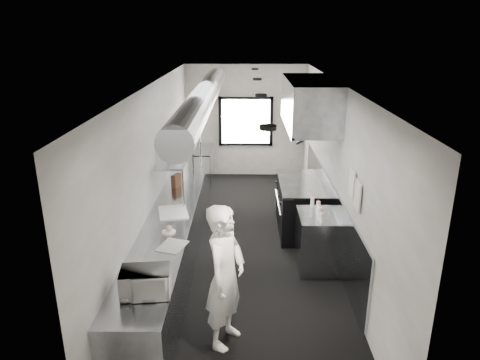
{
  "coord_description": "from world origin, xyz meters",
  "views": [
    {
      "loc": [
        -0.01,
        -6.99,
        3.64
      ],
      "look_at": [
        -0.09,
        -0.2,
        1.29
      ],
      "focal_mm": 33.17,
      "sensor_mm": 36.0,
      "label": 1
    }
  ],
  "objects_px": {
    "far_work_table": "(198,167)",
    "squeeze_bottle_d": "(318,207)",
    "small_plate": "(169,232)",
    "plate_stack_c": "(182,133)",
    "knife_block": "(176,180)",
    "cutting_board": "(173,212)",
    "range": "(301,206)",
    "plate_stack_b": "(179,140)",
    "squeeze_bottle_a": "(322,218)",
    "deli_tub_b": "(127,278)",
    "bottle_station": "(318,241)",
    "squeeze_bottle_c": "(318,210)",
    "line_cook": "(225,277)",
    "exhaust_hood": "(309,103)",
    "prep_counter": "(175,235)",
    "deli_tub_a": "(132,283)",
    "plate_stack_d": "(185,129)",
    "microwave": "(146,282)",
    "pass_shelf": "(182,146)",
    "plate_stack_a": "(174,149)",
    "squeeze_bottle_b": "(320,213)",
    "squeeze_bottle_e": "(312,202)"
  },
  "relations": [
    {
      "from": "deli_tub_b",
      "to": "plate_stack_b",
      "type": "distance_m",
      "value": 3.49
    },
    {
      "from": "cutting_board",
      "to": "plate_stack_a",
      "type": "xyz_separation_m",
      "value": [
        -0.08,
        0.82,
        0.8
      ]
    },
    {
      "from": "far_work_table",
      "to": "knife_block",
      "type": "relative_size",
      "value": 5.15
    },
    {
      "from": "exhaust_hood",
      "to": "line_cook",
      "type": "height_order",
      "value": "exhaust_hood"
    },
    {
      "from": "far_work_table",
      "to": "squeeze_bottle_d",
      "type": "bearing_deg",
      "value": -58.93
    },
    {
      "from": "small_plate",
      "to": "line_cook",
      "type": "bearing_deg",
      "value": -53.65
    },
    {
      "from": "plate_stack_b",
      "to": "squeeze_bottle_a",
      "type": "bearing_deg",
      "value": -36.92
    },
    {
      "from": "deli_tub_a",
      "to": "squeeze_bottle_d",
      "type": "xyz_separation_m",
      "value": [
        2.39,
        2.14,
        0.04
      ]
    },
    {
      "from": "squeeze_bottle_b",
      "to": "squeeze_bottle_d",
      "type": "xyz_separation_m",
      "value": [
        0.02,
        0.29,
        -0.01
      ]
    },
    {
      "from": "cutting_board",
      "to": "plate_stack_d",
      "type": "relative_size",
      "value": 1.68
    },
    {
      "from": "bottle_station",
      "to": "small_plate",
      "type": "height_order",
      "value": "small_plate"
    },
    {
      "from": "microwave",
      "to": "plate_stack_c",
      "type": "relative_size",
      "value": 1.43
    },
    {
      "from": "prep_counter",
      "to": "line_cook",
      "type": "xyz_separation_m",
      "value": [
        0.92,
        -1.99,
        0.44
      ]
    },
    {
      "from": "line_cook",
      "to": "squeeze_bottle_c",
      "type": "bearing_deg",
      "value": -14.46
    },
    {
      "from": "microwave",
      "to": "deli_tub_b",
      "type": "bearing_deg",
      "value": 133.44
    },
    {
      "from": "prep_counter",
      "to": "line_cook",
      "type": "distance_m",
      "value": 2.24
    },
    {
      "from": "range",
      "to": "plate_stack_b",
      "type": "relative_size",
      "value": 5.33
    },
    {
      "from": "small_plate",
      "to": "plate_stack_c",
      "type": "distance_m",
      "value": 2.72
    },
    {
      "from": "line_cook",
      "to": "small_plate",
      "type": "height_order",
      "value": "line_cook"
    },
    {
      "from": "far_work_table",
      "to": "prep_counter",
      "type": "bearing_deg",
      "value": -90.0
    },
    {
      "from": "far_work_table",
      "to": "knife_block",
      "type": "bearing_deg",
      "value": -92.19
    },
    {
      "from": "far_work_table",
      "to": "range",
      "type": "bearing_deg",
      "value": -48.81
    },
    {
      "from": "pass_shelf",
      "to": "deli_tub_b",
      "type": "relative_size",
      "value": 20.34
    },
    {
      "from": "far_work_table",
      "to": "squeeze_bottle_c",
      "type": "relative_size",
      "value": 7.15
    },
    {
      "from": "line_cook",
      "to": "squeeze_bottle_d",
      "type": "height_order",
      "value": "line_cook"
    },
    {
      "from": "prep_counter",
      "to": "knife_block",
      "type": "height_order",
      "value": "knife_block"
    },
    {
      "from": "microwave",
      "to": "plate_stack_b",
      "type": "height_order",
      "value": "plate_stack_b"
    },
    {
      "from": "microwave",
      "to": "plate_stack_a",
      "type": "xyz_separation_m",
      "value": [
        -0.14,
        3.04,
        0.67
      ]
    },
    {
      "from": "exhaust_hood",
      "to": "deli_tub_a",
      "type": "bearing_deg",
      "value": -124.47
    },
    {
      "from": "exhaust_hood",
      "to": "prep_counter",
      "type": "height_order",
      "value": "exhaust_hood"
    },
    {
      "from": "small_plate",
      "to": "squeeze_bottle_e",
      "type": "distance_m",
      "value": 2.35
    },
    {
      "from": "plate_stack_d",
      "to": "squeeze_bottle_a",
      "type": "bearing_deg",
      "value": -48.01
    },
    {
      "from": "pass_shelf",
      "to": "squeeze_bottle_c",
      "type": "xyz_separation_m",
      "value": [
        2.31,
        -1.69,
        -0.55
      ]
    },
    {
      "from": "line_cook",
      "to": "cutting_board",
      "type": "bearing_deg",
      "value": 48.34
    },
    {
      "from": "far_work_table",
      "to": "plate_stack_d",
      "type": "xyz_separation_m",
      "value": [
        -0.06,
        -1.6,
        1.29
      ]
    },
    {
      "from": "far_work_table",
      "to": "squeeze_bottle_c",
      "type": "bearing_deg",
      "value": -59.7
    },
    {
      "from": "bottle_station",
      "to": "plate_stack_b",
      "type": "height_order",
      "value": "plate_stack_b"
    },
    {
      "from": "exhaust_hood",
      "to": "plate_stack_a",
      "type": "distance_m",
      "value": 2.46
    },
    {
      "from": "bottle_station",
      "to": "squeeze_bottle_e",
      "type": "relative_size",
      "value": 5.09
    },
    {
      "from": "microwave",
      "to": "cutting_board",
      "type": "distance_m",
      "value": 2.23
    },
    {
      "from": "small_plate",
      "to": "cutting_board",
      "type": "height_order",
      "value": "cutting_board"
    },
    {
      "from": "exhaust_hood",
      "to": "far_work_table",
      "type": "xyz_separation_m",
      "value": [
        -2.25,
        2.5,
        -1.94
      ]
    },
    {
      "from": "cutting_board",
      "to": "range",
      "type": "bearing_deg",
      "value": 31.87
    },
    {
      "from": "squeeze_bottle_e",
      "to": "range",
      "type": "bearing_deg",
      "value": 91.67
    },
    {
      "from": "range",
      "to": "cutting_board",
      "type": "xyz_separation_m",
      "value": [
        -2.17,
        -1.35,
        0.44
      ]
    },
    {
      "from": "plate_stack_b",
      "to": "squeeze_bottle_c",
      "type": "xyz_separation_m",
      "value": [
        2.33,
        -1.45,
        -0.74
      ]
    },
    {
      "from": "pass_shelf",
      "to": "microwave",
      "type": "relative_size",
      "value": 6.11
    },
    {
      "from": "squeeze_bottle_e",
      "to": "line_cook",
      "type": "bearing_deg",
      "value": -121.79
    },
    {
      "from": "small_plate",
      "to": "plate_stack_c",
      "type": "relative_size",
      "value": 0.57
    },
    {
      "from": "line_cook",
      "to": "small_plate",
      "type": "relative_size",
      "value": 9.07
    }
  ]
}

